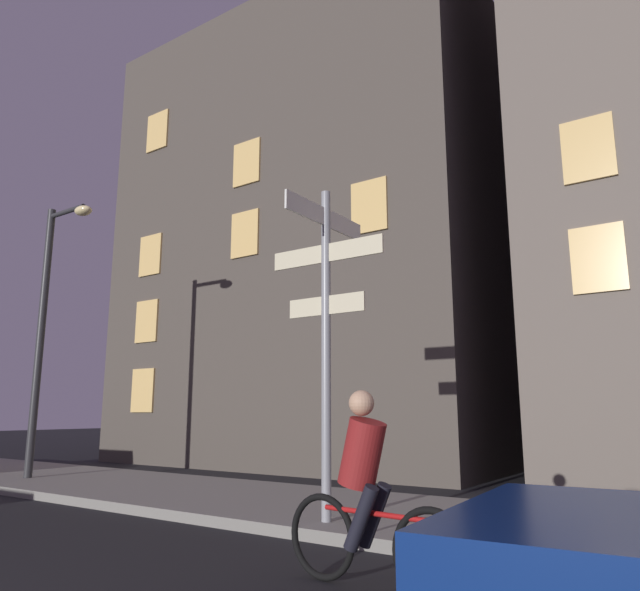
{
  "coord_description": "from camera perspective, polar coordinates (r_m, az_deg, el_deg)",
  "views": [
    {
      "loc": [
        5.1,
        -0.06,
        1.43
      ],
      "look_at": [
        1.16,
        5.59,
        2.78
      ],
      "focal_mm": 33.2,
      "sensor_mm": 36.0,
      "label": 1
    }
  ],
  "objects": [
    {
      "name": "sidewalk_kerb",
      "position": [
        8.98,
        -0.18,
        -19.81
      ],
      "size": [
        40.0,
        3.27,
        0.14
      ],
      "primitive_type": "cube",
      "color": "gray",
      "rests_on": "ground_plane"
    },
    {
      "name": "signpost",
      "position": [
        7.51,
        0.58,
        -1.75
      ],
      "size": [
        1.68,
        1.71,
        4.14
      ],
      "color": "gray",
      "rests_on": "sidewalk_kerb"
    },
    {
      "name": "cyclist",
      "position": [
        5.18,
        4.59,
        -18.64
      ],
      "size": [
        1.82,
        0.37,
        1.61
      ],
      "color": "black",
      "rests_on": "ground_plane"
    },
    {
      "name": "building_left_block",
      "position": [
        18.16,
        0.39,
        4.66
      ],
      "size": [
        11.0,
        7.17,
        12.72
      ],
      "color": "#4C443D",
      "rests_on": "ground_plane"
    },
    {
      "name": "street_lamp",
      "position": [
        13.43,
        -24.75,
        -1.48
      ],
      "size": [
        1.46,
        0.28,
        5.55
      ],
      "color": "#2D2D30",
      "rests_on": "sidewalk_kerb"
    }
  ]
}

